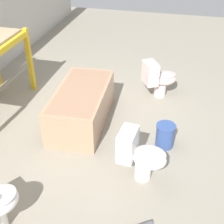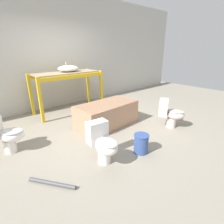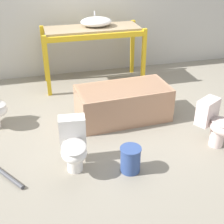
{
  "view_description": "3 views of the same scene",
  "coord_description": "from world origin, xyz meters",
  "views": [
    {
      "loc": [
        -3.44,
        -1.55,
        2.71
      ],
      "look_at": [
        -0.35,
        -0.79,
        0.58
      ],
      "focal_mm": 50.0,
      "sensor_mm": 36.0,
      "label": 1
    },
    {
      "loc": [
        -2.2,
        -3.08,
        1.69
      ],
      "look_at": [
        -0.19,
        -0.78,
        0.57
      ],
      "focal_mm": 28.0,
      "sensor_mm": 36.0,
      "label": 2
    },
    {
      "loc": [
        -1.1,
        -4.29,
        2.5
      ],
      "look_at": [
        -0.19,
        -0.83,
        0.49
      ],
      "focal_mm": 50.0,
      "sensor_mm": 36.0,
      "label": 3
    }
  ],
  "objects": [
    {
      "name": "shelving_rack",
      "position": [
        -0.01,
        1.27,
        0.91
      ],
      "size": [
        1.84,
        0.75,
        1.09
      ],
      "color": "gold",
      "rests_on": "ground_plane"
    },
    {
      "name": "ground_plane",
      "position": [
        0.0,
        0.0,
        0.0
      ],
      "size": [
        12.0,
        12.0,
        0.0
      ],
      "primitive_type": "plane",
      "color": "gray"
    },
    {
      "name": "sink_basin",
      "position": [
        0.08,
        1.31,
        1.17
      ],
      "size": [
        0.57,
        0.44,
        0.25
      ],
      "color": "white",
      "rests_on": "shelving_rack"
    },
    {
      "name": "bucket_white",
      "position": [
        -0.12,
        -1.45,
        0.17
      ],
      "size": [
        0.26,
        0.26,
        0.33
      ],
      "color": "#334C8C",
      "rests_on": "ground_plane"
    },
    {
      "name": "loose_pipe",
      "position": [
        -1.59,
        -1.19,
        0.03
      ],
      "size": [
        0.43,
        0.58,
        0.05
      ],
      "color": "#4C4C51",
      "rests_on": "ground_plane"
    },
    {
      "name": "toilet_extra",
      "position": [
        1.16,
        -1.2,
        0.34
      ],
      "size": [
        0.54,
        0.63,
        0.63
      ],
      "rotation": [
        0.0,
        0.0,
        0.51
      ],
      "color": "silver",
      "rests_on": "ground_plane"
    },
    {
      "name": "bathtub_main",
      "position": [
        0.15,
        -0.21,
        0.3
      ],
      "size": [
        1.44,
        0.76,
        0.53
      ],
      "rotation": [
        0.0,
        0.0,
        0.05
      ],
      "color": "tan",
      "rests_on": "ground_plane"
    },
    {
      "name": "toilet_near",
      "position": [
        -0.77,
        -1.23,
        0.34
      ],
      "size": [
        0.37,
        0.58,
        0.63
      ],
      "rotation": [
        0.0,
        0.0,
        -0.1
      ],
      "color": "white",
      "rests_on": "ground_plane"
    }
  ]
}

